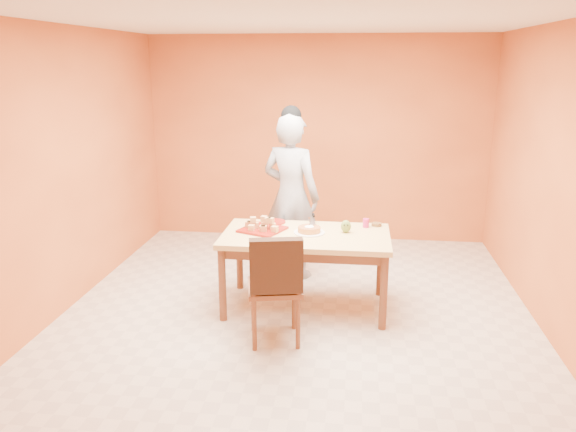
# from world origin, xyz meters

# --- Properties ---
(floor) EXTENTS (5.00, 5.00, 0.00)m
(floor) POSITION_xyz_m (0.00, 0.00, 0.00)
(floor) COLOR #BBB2A0
(floor) RESTS_ON ground
(ceiling) EXTENTS (5.00, 5.00, 0.00)m
(ceiling) POSITION_xyz_m (0.00, 0.00, 2.70)
(ceiling) COLOR silver
(ceiling) RESTS_ON wall_back
(wall_back) EXTENTS (4.50, 0.00, 4.50)m
(wall_back) POSITION_xyz_m (0.00, 2.50, 1.35)
(wall_back) COLOR #D26A30
(wall_back) RESTS_ON floor
(wall_left) EXTENTS (0.00, 5.00, 5.00)m
(wall_left) POSITION_xyz_m (-2.25, 0.00, 1.35)
(wall_left) COLOR #D26A30
(wall_left) RESTS_ON floor
(wall_right) EXTENTS (0.00, 5.00, 5.00)m
(wall_right) POSITION_xyz_m (2.25, 0.00, 1.35)
(wall_right) COLOR #D26A30
(wall_right) RESTS_ON floor
(dining_table) EXTENTS (1.60, 0.90, 0.76)m
(dining_table) POSITION_xyz_m (0.07, 0.17, 0.67)
(dining_table) COLOR tan
(dining_table) RESTS_ON floor
(dining_chair) EXTENTS (0.55, 0.61, 0.99)m
(dining_chair) POSITION_xyz_m (-0.13, -0.55, 0.52)
(dining_chair) COLOR brown
(dining_chair) RESTS_ON floor
(pastry_pile) EXTENTS (0.34, 0.34, 0.11)m
(pastry_pile) POSITION_xyz_m (-0.36, 0.23, 0.84)
(pastry_pile) COLOR tan
(pastry_pile) RESTS_ON pastry_platter
(person) EXTENTS (0.78, 0.64, 1.83)m
(person) POSITION_xyz_m (-0.18, 1.03, 0.91)
(person) COLOR #959597
(person) RESTS_ON floor
(pastry_platter) EXTENTS (0.50, 0.50, 0.02)m
(pastry_platter) POSITION_xyz_m (-0.36, 0.23, 0.77)
(pastry_platter) COLOR maroon
(pastry_platter) RESTS_ON dining_table
(red_dinner_plate) EXTENTS (0.27, 0.27, 0.01)m
(red_dinner_plate) POSITION_xyz_m (-0.29, 0.52, 0.77)
(red_dinner_plate) COLOR maroon
(red_dinner_plate) RESTS_ON dining_table
(white_cake_plate) EXTENTS (0.35, 0.35, 0.01)m
(white_cake_plate) POSITION_xyz_m (0.10, 0.20, 0.77)
(white_cake_plate) COLOR white
(white_cake_plate) RESTS_ON dining_table
(sponge_cake) EXTENTS (0.24, 0.24, 0.05)m
(sponge_cake) POSITION_xyz_m (0.10, 0.20, 0.80)
(sponge_cake) COLOR #CA8634
(sponge_cake) RESTS_ON white_cake_plate
(cake_server) EXTENTS (0.10, 0.28, 0.01)m
(cake_server) POSITION_xyz_m (0.11, 0.38, 0.83)
(cake_server) COLOR white
(cake_server) RESTS_ON sponge_cake
(egg_ornament) EXTENTS (0.12, 0.11, 0.12)m
(egg_ornament) POSITION_xyz_m (0.45, 0.26, 0.82)
(egg_ornament) COLOR olive
(egg_ornament) RESTS_ON dining_table
(magenta_glass) EXTENTS (0.07, 0.07, 0.09)m
(magenta_glass) POSITION_xyz_m (0.64, 0.46, 0.80)
(magenta_glass) COLOR #BA1B5E
(magenta_glass) RESTS_ON dining_table
(checker_tin) EXTENTS (0.11, 0.11, 0.03)m
(checker_tin) POSITION_xyz_m (0.75, 0.52, 0.77)
(checker_tin) COLOR #321D0D
(checker_tin) RESTS_ON dining_table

